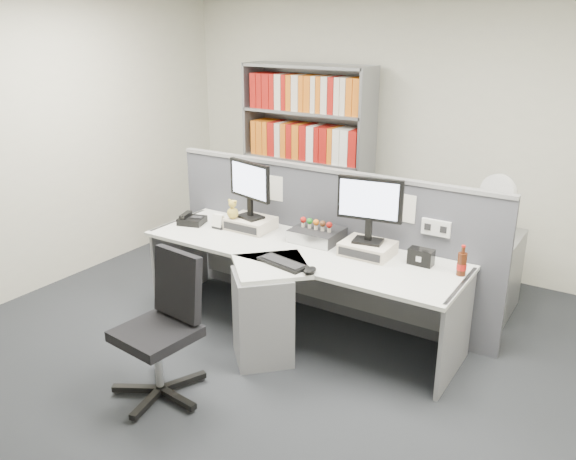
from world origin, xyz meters
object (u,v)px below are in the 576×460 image
Objects in this scene: desktop_pc at (317,235)px; desk_phone at (192,220)px; monitor_left at (250,185)px; keyboard at (283,263)px; desk_calendar at (218,222)px; mouse at (310,270)px; cola_bottle at (462,264)px; desk at (284,289)px; filing_cabinet at (488,273)px; shelving_unit at (307,163)px; desk_fan at (498,197)px; monitor_right at (370,204)px; speaker at (421,257)px; office_chair at (165,323)px.

desktop_pc is 1.16m from desk_phone.
keyboard is at bearing -37.79° from monitor_left.
desk_phone is at bearing -168.84° from desktop_pc.
keyboard is 3.33× the size of desk_calendar.
cola_bottle reaches higher than mouse.
desktop_pc is 1.20m from cola_bottle.
desktop_pc is at bearing 11.16° from desk_phone.
desk_calendar is (-1.15, 0.41, 0.03)m from mouse.
monitor_left is 1.84m from cola_bottle.
keyboard is 1.27m from cola_bottle.
desk_phone reaches higher than desk.
desk_calendar reaches higher than filing_cabinet.
desk_phone is at bearing -97.33° from shelving_unit.
mouse reaches higher than filing_cabinet.
desk_fan reaches higher than filing_cabinet.
monitor_right is at bearing 5.94° from desk_phone.
filing_cabinet is at bearing 27.15° from desk_phone.
desk_phone is 0.28m from desk_calendar.
desktop_pc is 0.89m from speaker.
desk_calendar is (-0.24, -0.14, -0.34)m from monitor_left.
desk_fan is at bearing 49.39° from desk.
monitor_right is at bearing -175.65° from speaker.
shelving_unit is (-0.31, 1.47, -0.14)m from monitor_left.
monitor_right is 0.25× the size of shelving_unit.
desk_fan is (1.20, 1.40, 0.58)m from desk.
office_chair reaches higher than mouse.
desk is 0.92m from monitor_right.
monitor_left reaches higher than desk_fan.
office_chair is (0.28, -1.36, -0.59)m from monitor_left.
cola_bottle reaches higher than desktop_pc.
monitor_left is at bearing -150.42° from filing_cabinet.
speaker is (0.85, 0.54, 0.05)m from keyboard.
cola_bottle is (0.72, 0.00, -0.32)m from monitor_right.
speaker is at bearing 1.19° from monitor_left.
desktop_pc is at bearing 76.38° from office_chair.
desktop_pc is 0.54× the size of filing_cabinet.
monitor_right reaches higher than monitor_left.
monitor_right is 1.70m from office_chair.
filing_cabinet is (1.17, 0.96, -0.42)m from desktop_pc.
filing_cabinet is (1.79, 1.02, -0.76)m from monitor_left.
keyboard reaches higher than desk.
monitor_left reaches higher than desk.
office_chair is at bearing -67.00° from desk_calendar.
cola_bottle reaches higher than desk_phone.
desktop_pc is at bearing 177.28° from cola_bottle.
desk_calendar is 0.56× the size of cola_bottle.
desktop_pc is at bearing 12.71° from desk_calendar.
speaker is at bearing -105.77° from filing_cabinet.
monitor_left is at bearing 149.17° from mouse.
keyboard is 1.61× the size of desk_phone.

